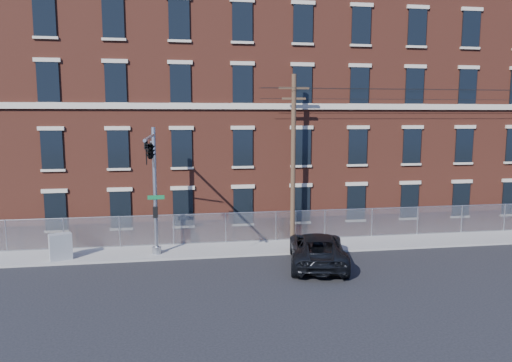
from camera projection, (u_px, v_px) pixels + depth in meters
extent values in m
plane|color=black|center=(279.00, 277.00, 22.88)|extent=(140.00, 140.00, 0.00)
cube|color=gray|center=(450.00, 239.00, 29.64)|extent=(65.00, 3.00, 0.12)
cube|color=#5F291C|center=(392.00, 113.00, 37.37)|extent=(55.00, 14.00, 16.00)
cube|color=black|center=(396.00, 5.00, 36.27)|extent=(55.30, 14.30, 0.30)
cube|color=#ABA18E|center=(440.00, 107.00, 30.41)|extent=(55.00, 0.18, 0.35)
cube|color=black|center=(56.00, 212.00, 27.52)|extent=(1.20, 0.10, 2.20)
cube|color=black|center=(52.00, 150.00, 27.04)|extent=(1.20, 0.10, 2.20)
cube|color=black|center=(48.00, 82.00, 26.53)|extent=(1.20, 0.10, 2.20)
cube|color=black|center=(44.00, 16.00, 26.04)|extent=(1.20, 0.10, 2.20)
cube|color=black|center=(121.00, 210.00, 28.10)|extent=(1.20, 0.10, 2.20)
cube|color=black|center=(118.00, 149.00, 27.61)|extent=(1.20, 0.10, 2.20)
cube|color=black|center=(116.00, 83.00, 27.10)|extent=(1.20, 0.10, 2.20)
cube|color=black|center=(113.00, 18.00, 26.61)|extent=(1.20, 0.10, 2.20)
cube|color=black|center=(183.00, 208.00, 28.67)|extent=(1.20, 0.10, 2.20)
cube|color=black|center=(182.00, 148.00, 28.18)|extent=(1.20, 0.10, 2.20)
cube|color=black|center=(180.00, 84.00, 27.67)|extent=(1.20, 0.10, 2.20)
cube|color=black|center=(179.00, 20.00, 27.19)|extent=(1.20, 0.10, 2.20)
cube|color=black|center=(243.00, 206.00, 29.24)|extent=(1.20, 0.10, 2.20)
cube|color=black|center=(243.00, 148.00, 28.76)|extent=(1.20, 0.10, 2.20)
cube|color=black|center=(243.00, 84.00, 28.24)|extent=(1.20, 0.10, 2.20)
cube|color=black|center=(242.00, 22.00, 27.76)|extent=(1.20, 0.10, 2.20)
cube|color=black|center=(301.00, 204.00, 29.82)|extent=(1.20, 0.10, 2.20)
cube|color=black|center=(301.00, 147.00, 29.33)|extent=(1.20, 0.10, 2.20)
cube|color=black|center=(302.00, 85.00, 28.82)|extent=(1.20, 0.10, 2.20)
cube|color=black|center=(303.00, 24.00, 28.33)|extent=(1.20, 0.10, 2.20)
cube|color=black|center=(356.00, 203.00, 30.39)|extent=(1.20, 0.10, 2.20)
cube|color=black|center=(358.00, 147.00, 29.90)|extent=(1.20, 0.10, 2.20)
cube|color=black|center=(359.00, 85.00, 29.39)|extent=(1.20, 0.10, 2.20)
cube|color=black|center=(361.00, 26.00, 28.90)|extent=(1.20, 0.10, 2.20)
cube|color=black|center=(409.00, 201.00, 30.96)|extent=(1.20, 0.10, 2.20)
cube|color=black|center=(412.00, 146.00, 30.48)|extent=(1.20, 0.10, 2.20)
cube|color=black|center=(415.00, 86.00, 29.96)|extent=(1.20, 0.10, 2.20)
cube|color=black|center=(417.00, 27.00, 29.48)|extent=(1.20, 0.10, 2.20)
cube|color=black|center=(461.00, 200.00, 31.54)|extent=(1.20, 0.10, 2.20)
cube|color=black|center=(464.00, 146.00, 31.05)|extent=(1.20, 0.10, 2.20)
cube|color=black|center=(468.00, 87.00, 30.54)|extent=(1.20, 0.10, 2.20)
cube|color=black|center=(471.00, 29.00, 30.05)|extent=(1.20, 0.10, 2.20)
cube|color=black|center=(511.00, 198.00, 32.11)|extent=(1.20, 0.10, 2.20)
cube|color=#A5A8AD|center=(440.00, 220.00, 30.78)|extent=(59.00, 0.02, 1.80)
cylinder|color=#9EA0A5|center=(440.00, 206.00, 30.66)|extent=(59.00, 0.04, 0.04)
cylinder|color=#9EA0A5|center=(6.00, 236.00, 26.66)|extent=(0.06, 0.06, 1.85)
cylinder|color=#9EA0A5|center=(64.00, 234.00, 27.14)|extent=(0.06, 0.06, 1.85)
cylinder|color=#9EA0A5|center=(120.00, 232.00, 27.63)|extent=(0.06, 0.06, 1.85)
cylinder|color=#9EA0A5|center=(174.00, 230.00, 28.11)|extent=(0.06, 0.06, 1.85)
cylinder|color=#9EA0A5|center=(226.00, 228.00, 28.60)|extent=(0.06, 0.06, 1.85)
cylinder|color=#9EA0A5|center=(276.00, 226.00, 29.08)|extent=(0.06, 0.06, 1.85)
cylinder|color=#9EA0A5|center=(325.00, 224.00, 29.57)|extent=(0.06, 0.06, 1.85)
cylinder|color=#9EA0A5|center=(372.00, 222.00, 30.05)|extent=(0.06, 0.06, 1.85)
cylinder|color=#9EA0A5|center=(417.00, 221.00, 30.54)|extent=(0.06, 0.06, 1.85)
cylinder|color=#9EA0A5|center=(462.00, 219.00, 31.03)|extent=(0.06, 0.06, 1.85)
cylinder|color=#9EA0A5|center=(504.00, 217.00, 31.51)|extent=(0.06, 0.06, 1.85)
cylinder|color=#9EA0A5|center=(155.00, 192.00, 25.86)|extent=(0.22, 0.22, 7.00)
cylinder|color=#9EA0A5|center=(157.00, 250.00, 26.30)|extent=(0.50, 0.50, 0.40)
cylinder|color=#9EA0A5|center=(150.00, 137.00, 22.26)|extent=(0.14, 6.50, 0.14)
cylinder|color=#9EA0A5|center=(153.00, 155.00, 24.40)|extent=(0.08, 2.18, 1.56)
cube|color=#0C592D|center=(156.00, 197.00, 25.76)|extent=(0.90, 0.03, 0.22)
cube|color=black|center=(155.00, 212.00, 25.76)|extent=(0.25, 0.25, 0.60)
imported|color=black|center=(146.00, 153.00, 19.84)|extent=(0.16, 0.20, 1.00)
imported|color=black|center=(150.00, 149.00, 22.58)|extent=(0.53, 2.48, 1.00)
cylinder|color=#493624|center=(293.00, 160.00, 27.98)|extent=(0.28, 0.28, 10.00)
cube|color=#493624|center=(294.00, 88.00, 27.41)|extent=(1.80, 0.12, 0.12)
cube|color=#493624|center=(294.00, 99.00, 27.50)|extent=(1.40, 0.12, 0.12)
imported|color=black|center=(317.00, 249.00, 24.68)|extent=(4.00, 6.49, 1.68)
cube|color=slate|center=(61.00, 247.00, 25.16)|extent=(1.25, 0.92, 1.40)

